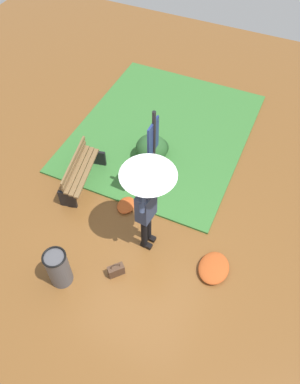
# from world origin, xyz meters

# --- Properties ---
(ground_plane) EXTENTS (18.00, 18.00, 0.00)m
(ground_plane) POSITION_xyz_m (0.00, 0.00, 0.00)
(ground_plane) COLOR brown
(grass_verge) EXTENTS (4.80, 4.00, 0.05)m
(grass_verge) POSITION_xyz_m (3.28, 0.96, 0.03)
(grass_verge) COLOR #387533
(grass_verge) RESTS_ON ground_plane
(person_with_umbrella) EXTENTS (0.96, 0.96, 2.04)m
(person_with_umbrella) POSITION_xyz_m (0.30, 0.01, 1.55)
(person_with_umbrella) COLOR black
(person_with_umbrella) RESTS_ON ground_plane
(info_sign_post) EXTENTS (0.44, 0.07, 2.30)m
(info_sign_post) POSITION_xyz_m (1.32, 0.35, 1.44)
(info_sign_post) COLOR black
(info_sign_post) RESTS_ON ground_plane
(handbag) EXTENTS (0.32, 0.31, 0.37)m
(handbag) POSITION_xyz_m (-0.63, 0.22, 0.13)
(handbag) COLOR #4C3323
(handbag) RESTS_ON ground_plane
(park_bench) EXTENTS (1.41, 0.65, 0.75)m
(park_bench) POSITION_xyz_m (1.00, 1.89, 0.40)
(park_bench) COLOR black
(park_bench) RESTS_ON ground_plane
(trash_bin) EXTENTS (0.42, 0.42, 0.83)m
(trash_bin) POSITION_xyz_m (-1.13, 1.07, 0.42)
(trash_bin) COLOR #4C4C51
(trash_bin) RESTS_ON ground_plane
(shrub_cluster) EXTENTS (0.79, 0.72, 0.65)m
(shrub_cluster) POSITION_xyz_m (2.36, 0.82, 0.30)
(shrub_cluster) COLOR #285628
(shrub_cluster) RESTS_ON ground_plane
(leaf_pile_near_person) EXTENTS (0.46, 0.37, 0.10)m
(leaf_pile_near_person) POSITION_xyz_m (0.83, 0.74, 0.05)
(leaf_pile_near_person) COLOR #B74C1E
(leaf_pile_near_person) RESTS_ON ground_plane
(leaf_pile_by_bench) EXTENTS (0.70, 0.56, 0.15)m
(leaf_pile_by_bench) POSITION_xyz_m (0.18, -1.39, 0.08)
(leaf_pile_by_bench) COLOR #B74C1E
(leaf_pile_by_bench) RESTS_ON ground_plane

